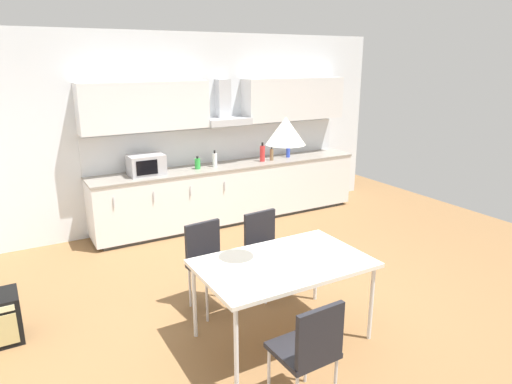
% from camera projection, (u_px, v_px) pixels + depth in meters
% --- Properties ---
extents(ground_plane, '(8.81, 8.45, 0.02)m').
position_uv_depth(ground_plane, '(278.00, 303.00, 4.73)').
color(ground_plane, brown).
extents(wall_back, '(7.05, 0.10, 2.80)m').
position_uv_depth(wall_back, '(175.00, 131.00, 6.73)').
color(wall_back, silver).
rests_on(wall_back, ground_plane).
extents(kitchen_counter, '(4.23, 0.64, 0.89)m').
position_uv_depth(kitchen_counter, '(231.00, 192.00, 7.05)').
color(kitchen_counter, '#333333').
rests_on(kitchen_counter, ground_plane).
extents(backsplash_tile, '(4.21, 0.02, 0.53)m').
position_uv_depth(backsplash_tile, '(222.00, 144.00, 7.10)').
color(backsplash_tile, silver).
rests_on(backsplash_tile, kitchen_counter).
extents(upper_wall_cabinets, '(4.21, 0.40, 0.66)m').
position_uv_depth(upper_wall_cabinets, '(226.00, 103.00, 6.78)').
color(upper_wall_cabinets, silver).
extents(microwave, '(0.48, 0.35, 0.28)m').
position_uv_depth(microwave, '(146.00, 165.00, 6.26)').
color(microwave, '#ADADB2').
rests_on(microwave, kitchen_counter).
extents(bottle_brown, '(0.06, 0.06, 0.22)m').
position_uv_depth(bottle_brown, '(272.00, 154.00, 7.18)').
color(bottle_brown, brown).
rests_on(bottle_brown, kitchen_counter).
extents(bottle_blue, '(0.06, 0.06, 0.27)m').
position_uv_depth(bottle_blue, '(288.00, 150.00, 7.39)').
color(bottle_blue, blue).
rests_on(bottle_blue, kitchen_counter).
extents(bottle_red, '(0.08, 0.08, 0.30)m').
position_uv_depth(bottle_red, '(262.00, 153.00, 7.09)').
color(bottle_red, red).
rests_on(bottle_red, kitchen_counter).
extents(bottle_green, '(0.08, 0.08, 0.19)m').
position_uv_depth(bottle_green, '(198.00, 163.00, 6.62)').
color(bottle_green, green).
rests_on(bottle_green, kitchen_counter).
extents(bottle_white, '(0.07, 0.07, 0.25)m').
position_uv_depth(bottle_white, '(215.00, 160.00, 6.75)').
color(bottle_white, white).
rests_on(bottle_white, kitchen_counter).
extents(dining_table, '(1.46, 0.93, 0.75)m').
position_uv_depth(dining_table, '(283.00, 266.00, 3.94)').
color(dining_table, silver).
rests_on(dining_table, ground_plane).
extents(chair_near_left, '(0.41, 0.41, 0.87)m').
position_uv_depth(chair_near_left, '(310.00, 346.00, 3.13)').
color(chair_near_left, black).
rests_on(chair_near_left, ground_plane).
extents(chair_far_left, '(0.44, 0.44, 0.87)m').
position_uv_depth(chair_far_left, '(208.00, 257.00, 4.53)').
color(chair_far_left, black).
rests_on(chair_far_left, ground_plane).
extents(chair_far_right, '(0.43, 0.43, 0.87)m').
position_uv_depth(chair_far_right, '(265.00, 244.00, 4.85)').
color(chair_far_right, black).
rests_on(chair_far_right, ground_plane).
extents(pendant_lamp, '(0.32, 0.32, 0.22)m').
position_uv_depth(pendant_lamp, '(286.00, 131.00, 3.61)').
color(pendant_lamp, silver).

